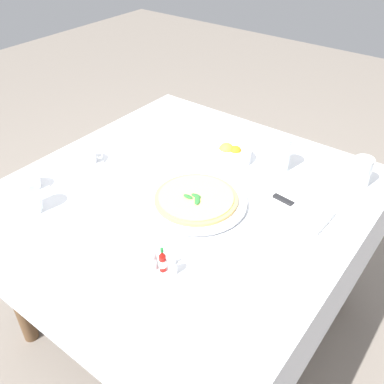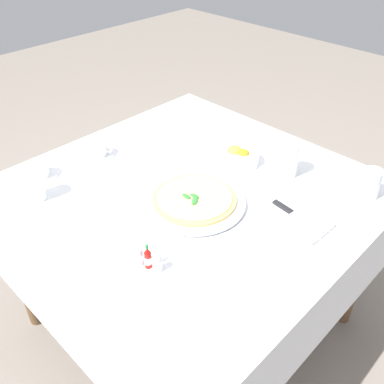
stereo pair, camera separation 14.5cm
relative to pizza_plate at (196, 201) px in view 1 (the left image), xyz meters
name	(u,v)px [view 1 (the left image)]	position (x,y,z in m)	size (l,w,h in m)	color
ground_plane	(189,319)	(-0.07, 0.05, -0.73)	(8.00, 8.00, 0.00)	slate
dining_table	(188,217)	(-0.07, 0.05, -0.13)	(1.16, 1.16, 0.72)	white
pizza_plate	(196,201)	(0.00, 0.00, 0.00)	(0.34, 0.34, 0.02)	white
pizza	(196,198)	(0.00, 0.00, 0.01)	(0.28, 0.28, 0.02)	#DBAD60
coffee_cup_center_back	(86,156)	(-0.49, -0.05, 0.02)	(0.13, 0.13, 0.07)	white
coffee_cup_back_corner	(29,182)	(-0.52, -0.28, 0.02)	(0.13, 0.13, 0.06)	white
water_glass_right_edge	(280,155)	(0.11, 0.36, 0.04)	(0.08, 0.08, 0.13)	white
water_glass_far_left	(29,198)	(-0.41, -0.35, 0.04)	(0.07, 0.07, 0.11)	white
water_glass_far_right	(361,173)	(0.39, 0.45, 0.03)	(0.07, 0.07, 0.11)	white
napkin_folded	(295,210)	(0.28, 0.16, 0.00)	(0.22, 0.14, 0.02)	white
dinner_knife	(296,207)	(0.29, 0.16, 0.01)	(0.20, 0.04, 0.01)	silver
citrus_bowl	(231,154)	(-0.06, 0.30, 0.02)	(0.15, 0.15, 0.07)	white
hot_sauce_bottle	(163,261)	(0.11, -0.30, 0.02)	(0.02, 0.02, 0.08)	#B7140F
salt_shaker	(173,266)	(0.13, -0.29, 0.01)	(0.03, 0.03, 0.06)	white
pepper_shaker	(153,261)	(0.08, -0.31, 0.01)	(0.03, 0.03, 0.06)	white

